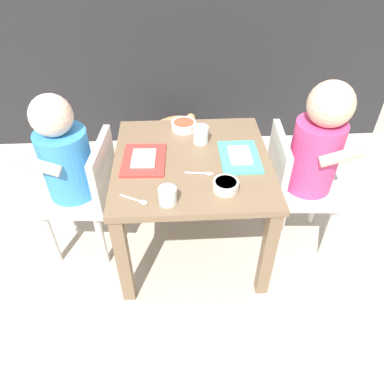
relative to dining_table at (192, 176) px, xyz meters
name	(u,v)px	position (x,y,z in m)	size (l,w,h in m)	color
ground_plane	(192,242)	(0.00, 0.00, -0.37)	(7.00, 7.00, 0.00)	beige
kitchen_cabinet_back	(182,46)	(0.00, 1.03, 0.13)	(2.40, 0.37, 1.00)	#232326
dining_table	(192,176)	(0.00, 0.00, 0.00)	(0.57, 0.58, 0.45)	#7A6047
seated_child_left	(69,162)	(-0.45, 0.02, 0.07)	(0.31, 0.31, 0.70)	silver
seated_child_right	(313,152)	(0.45, 0.01, 0.09)	(0.30, 0.30, 0.73)	silver
dog	(162,137)	(-0.13, 0.56, -0.18)	(0.41, 0.38, 0.30)	tan
food_tray_left	(144,159)	(-0.17, 0.00, 0.08)	(0.16, 0.21, 0.02)	red
food_tray_right	(240,156)	(0.17, 0.00, 0.08)	(0.14, 0.20, 0.02)	#4CC6BC
water_cup_left	(168,197)	(-0.09, -0.23, 0.10)	(0.06, 0.06, 0.06)	white
water_cup_right	(201,136)	(0.04, 0.11, 0.11)	(0.06, 0.06, 0.07)	white
veggie_bowl_far	(226,185)	(0.10, -0.18, 0.09)	(0.08, 0.08, 0.03)	silver
cereal_bowl_right_side	(184,125)	(-0.02, 0.21, 0.09)	(0.10, 0.10, 0.03)	white
spoon_by_left_tray	(202,173)	(0.03, -0.09, 0.08)	(0.10, 0.03, 0.01)	silver
spoon_by_right_tray	(136,200)	(-0.19, -0.21, 0.08)	(0.09, 0.06, 0.01)	silver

